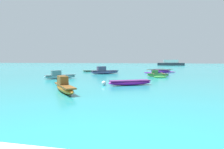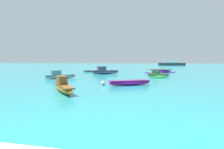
{
  "view_description": "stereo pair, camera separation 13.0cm",
  "coord_description": "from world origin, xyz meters",
  "px_view_note": "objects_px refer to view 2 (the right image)",
  "views": [
    {
      "loc": [
        0.97,
        -2.44,
        1.83
      ],
      "look_at": [
        -3.96,
        19.16,
        0.25
      ],
      "focal_mm": 32.0,
      "sensor_mm": 36.0,
      "label": 1
    },
    {
      "loc": [
        1.1,
        -2.42,
        1.83
      ],
      "look_at": [
        -3.96,
        19.16,
        0.25
      ],
      "focal_mm": 32.0,
      "sensor_mm": 36.0,
      "label": 2
    }
  ],
  "objects_px": {
    "mooring_buoy_2": "(103,83)",
    "moored_boat_1": "(104,71)",
    "moored_boat_0": "(157,75)",
    "distant_ferry": "(172,63)",
    "mooring_buoy_1": "(65,83)",
    "moored_boat_5": "(160,71)",
    "moored_boat_4": "(59,76)",
    "moored_boat_6": "(63,87)",
    "moored_boat_2": "(94,71)",
    "moored_boat_3": "(129,82)"
  },
  "relations": [
    {
      "from": "mooring_buoy_1",
      "to": "moored_boat_1",
      "type": "bearing_deg",
      "value": 93.14
    },
    {
      "from": "moored_boat_6",
      "to": "mooring_buoy_1",
      "type": "bearing_deg",
      "value": 165.26
    },
    {
      "from": "moored_boat_2",
      "to": "distant_ferry",
      "type": "xyz_separation_m",
      "value": [
        14.49,
        43.07,
        0.66
      ]
    },
    {
      "from": "moored_boat_1",
      "to": "moored_boat_4",
      "type": "relative_size",
      "value": 1.33
    },
    {
      "from": "moored_boat_1",
      "to": "mooring_buoy_2",
      "type": "relative_size",
      "value": 11.07
    },
    {
      "from": "moored_boat_0",
      "to": "moored_boat_6",
      "type": "distance_m",
      "value": 13.38
    },
    {
      "from": "moored_boat_0",
      "to": "distant_ferry",
      "type": "xyz_separation_m",
      "value": [
        4.54,
        50.54,
        0.57
      ]
    },
    {
      "from": "moored_boat_3",
      "to": "moored_boat_5",
      "type": "xyz_separation_m",
      "value": [
        2.34,
        15.02,
        0.05
      ]
    },
    {
      "from": "moored_boat_1",
      "to": "moored_boat_4",
      "type": "distance_m",
      "value": 8.08
    },
    {
      "from": "moored_boat_1",
      "to": "moored_boat_6",
      "type": "relative_size",
      "value": 1.18
    },
    {
      "from": "moored_boat_4",
      "to": "moored_boat_1",
      "type": "bearing_deg",
      "value": 25.96
    },
    {
      "from": "distant_ferry",
      "to": "mooring_buoy_1",
      "type": "bearing_deg",
      "value": -100.09
    },
    {
      "from": "moored_boat_0",
      "to": "mooring_buoy_1",
      "type": "height_order",
      "value": "moored_boat_0"
    },
    {
      "from": "mooring_buoy_1",
      "to": "mooring_buoy_2",
      "type": "relative_size",
      "value": 1.37
    },
    {
      "from": "moored_boat_3",
      "to": "moored_boat_4",
      "type": "relative_size",
      "value": 1.17
    },
    {
      "from": "moored_boat_0",
      "to": "moored_boat_6",
      "type": "relative_size",
      "value": 1.22
    },
    {
      "from": "moored_boat_1",
      "to": "mooring_buoy_1",
      "type": "distance_m",
      "value": 13.05
    },
    {
      "from": "moored_boat_3",
      "to": "mooring_buoy_2",
      "type": "xyz_separation_m",
      "value": [
        -1.86,
        -0.49,
        -0.04
      ]
    },
    {
      "from": "moored_boat_4",
      "to": "moored_boat_3",
      "type": "bearing_deg",
      "value": -71.2
    },
    {
      "from": "moored_boat_4",
      "to": "moored_boat_6",
      "type": "relative_size",
      "value": 0.89
    },
    {
      "from": "moored_boat_6",
      "to": "distant_ferry",
      "type": "xyz_separation_m",
      "value": [
        9.77,
        62.85,
        0.5
      ]
    },
    {
      "from": "moored_boat_1",
      "to": "distant_ferry",
      "type": "relative_size",
      "value": 0.4
    },
    {
      "from": "moored_boat_6",
      "to": "distant_ferry",
      "type": "relative_size",
      "value": 0.34
    },
    {
      "from": "moored_boat_3",
      "to": "mooring_buoy_1",
      "type": "height_order",
      "value": "mooring_buoy_1"
    },
    {
      "from": "moored_boat_2",
      "to": "moored_boat_1",
      "type": "bearing_deg",
      "value": -96.87
    },
    {
      "from": "moored_boat_3",
      "to": "moored_boat_4",
      "type": "distance_m",
      "value": 8.35
    },
    {
      "from": "mooring_buoy_1",
      "to": "mooring_buoy_2",
      "type": "xyz_separation_m",
      "value": [
        2.42,
        1.27,
        -0.06
      ]
    },
    {
      "from": "moored_boat_1",
      "to": "moored_boat_4",
      "type": "xyz_separation_m",
      "value": [
        -2.55,
        -7.67,
        -0.06
      ]
    },
    {
      "from": "moored_boat_4",
      "to": "moored_boat_6",
      "type": "height_order",
      "value": "moored_boat_6"
    },
    {
      "from": "moored_boat_4",
      "to": "distant_ferry",
      "type": "bearing_deg",
      "value": 30.08
    },
    {
      "from": "moored_boat_3",
      "to": "distant_ferry",
      "type": "bearing_deg",
      "value": 55.35
    },
    {
      "from": "moored_boat_2",
      "to": "moored_boat_3",
      "type": "bearing_deg",
      "value": -103.68
    },
    {
      "from": "moored_boat_3",
      "to": "mooring_buoy_1",
      "type": "bearing_deg",
      "value": 174.03
    },
    {
      "from": "moored_boat_5",
      "to": "distant_ferry",
      "type": "height_order",
      "value": "distant_ferry"
    },
    {
      "from": "moored_boat_4",
      "to": "distant_ferry",
      "type": "relative_size",
      "value": 0.3
    },
    {
      "from": "moored_boat_1",
      "to": "moored_boat_5",
      "type": "height_order",
      "value": "moored_boat_1"
    },
    {
      "from": "moored_boat_0",
      "to": "distant_ferry",
      "type": "bearing_deg",
      "value": 78.1
    },
    {
      "from": "moored_boat_1",
      "to": "mooring_buoy_2",
      "type": "distance_m",
      "value": 12.17
    },
    {
      "from": "moored_boat_3",
      "to": "moored_boat_1",
      "type": "bearing_deg",
      "value": 85.54
    },
    {
      "from": "mooring_buoy_1",
      "to": "distant_ferry",
      "type": "bearing_deg",
      "value": 79.91
    },
    {
      "from": "moored_boat_2",
      "to": "distant_ferry",
      "type": "distance_m",
      "value": 45.44
    },
    {
      "from": "moored_boat_2",
      "to": "moored_boat_3",
      "type": "height_order",
      "value": "moored_boat_3"
    },
    {
      "from": "moored_boat_6",
      "to": "moored_boat_4",
      "type": "bearing_deg",
      "value": 170.47
    },
    {
      "from": "moored_boat_6",
      "to": "distant_ferry",
      "type": "height_order",
      "value": "distant_ferry"
    },
    {
      "from": "mooring_buoy_2",
      "to": "moored_boat_1",
      "type": "bearing_deg",
      "value": 104.93
    },
    {
      "from": "moored_boat_1",
      "to": "moored_boat_4",
      "type": "bearing_deg",
      "value": -145.6
    },
    {
      "from": "moored_boat_0",
      "to": "moored_boat_4",
      "type": "bearing_deg",
      "value": -160.47
    },
    {
      "from": "mooring_buoy_1",
      "to": "distant_ferry",
      "type": "relative_size",
      "value": 0.05
    },
    {
      "from": "moored_boat_1",
      "to": "moored_boat_3",
      "type": "bearing_deg",
      "value": -103.33
    },
    {
      "from": "moored_boat_0",
      "to": "moored_boat_3",
      "type": "height_order",
      "value": "moored_boat_0"
    }
  ]
}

